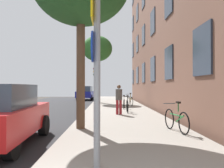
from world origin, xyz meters
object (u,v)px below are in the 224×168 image
(traffic_light, at_px, (96,78))
(tree_far, at_px, (97,50))
(sign_post, at_px, (96,64))
(bicycle_3, at_px, (130,101))
(car_0, at_px, (1,114))
(bicycle_0, at_px, (176,120))
(car_1, at_px, (85,93))
(bicycle_2, at_px, (124,103))
(bicycle_1, at_px, (127,106))
(pedestrian_0, at_px, (119,98))

(traffic_light, height_order, tree_far, tree_far)
(sign_post, bearing_deg, bicycle_3, 82.07)
(car_0, bearing_deg, sign_post, -38.77)
(bicycle_0, height_order, car_1, car_1)
(tree_far, relative_size, bicycle_2, 3.90)
(tree_far, relative_size, bicycle_1, 3.64)
(traffic_light, height_order, pedestrian_0, traffic_light)
(pedestrian_0, bearing_deg, car_1, 101.54)
(sign_post, bearing_deg, traffic_light, 92.71)
(traffic_light, distance_m, tree_far, 2.99)
(sign_post, bearing_deg, bicycle_2, 83.53)
(traffic_light, height_order, car_0, traffic_light)
(pedestrian_0, height_order, car_0, pedestrian_0)
(bicycle_1, height_order, car_1, car_1)
(traffic_light, relative_size, pedestrian_0, 2.08)
(car_0, distance_m, car_1, 21.83)
(bicycle_0, relative_size, bicycle_2, 1.09)
(pedestrian_0, bearing_deg, bicycle_2, 81.51)
(bicycle_1, height_order, bicycle_3, bicycle_3)
(traffic_light, distance_m, bicycle_1, 7.80)
(pedestrian_0, bearing_deg, bicycle_3, 78.82)
(bicycle_3, xyz_separation_m, car_0, (-4.54, -11.82, 0.34))
(tree_far, distance_m, car_1, 7.56)
(pedestrian_0, xyz_separation_m, car_1, (-3.21, 15.70, -0.16))
(sign_post, relative_size, car_0, 0.78)
(car_1, bearing_deg, tree_far, -74.70)
(traffic_light, xyz_separation_m, car_0, (-1.82, -14.41, -1.49))
(pedestrian_0, bearing_deg, tree_far, 99.10)
(bicycle_2, bearing_deg, bicycle_1, -89.46)
(bicycle_3, bearing_deg, bicycle_1, -97.29)
(pedestrian_0, relative_size, car_0, 0.37)
(bicycle_2, bearing_deg, tree_far, 108.11)
(tree_far, bearing_deg, bicycle_0, -77.69)
(bicycle_1, distance_m, bicycle_3, 4.74)
(sign_post, distance_m, bicycle_3, 14.13)
(bicycle_1, bearing_deg, bicycle_3, 82.71)
(bicycle_2, bearing_deg, bicycle_0, -82.29)
(sign_post, height_order, bicycle_2, sign_post)
(bicycle_1, bearing_deg, car_1, 104.24)
(car_1, bearing_deg, sign_post, -84.29)
(bicycle_1, height_order, pedestrian_0, pedestrian_0)
(sign_post, distance_m, bicycle_1, 9.43)
(bicycle_0, height_order, car_0, car_0)
(sign_post, relative_size, bicycle_3, 1.91)
(traffic_light, relative_size, car_0, 0.78)
(car_1, bearing_deg, bicycle_3, -66.59)
(tree_far, bearing_deg, car_0, -96.80)
(pedestrian_0, bearing_deg, bicycle_0, -71.54)
(sign_post, bearing_deg, bicycle_1, 81.75)
(tree_far, relative_size, pedestrian_0, 3.98)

